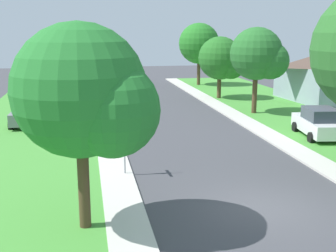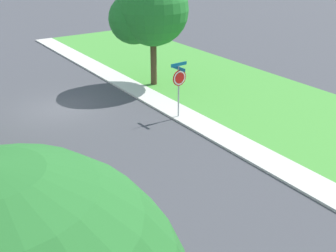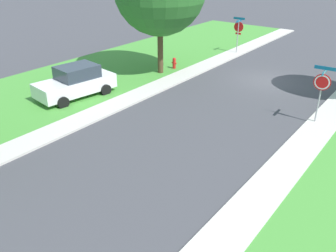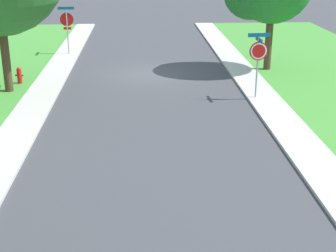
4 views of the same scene
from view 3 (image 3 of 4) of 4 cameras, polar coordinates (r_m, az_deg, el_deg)
The scene contains 8 objects.
ground_plane at distance 23.76m, azimuth 15.10°, elevation 6.83°, with size 120.00×120.00×0.00m, color #424247.
sidewalk_east at distance 17.39m, azimuth -16.16°, elevation -0.28°, with size 1.40×56.00×0.10m, color beige.
lawn_east at distance 21.11m, azimuth -24.04°, elevation 3.12°, with size 8.00×56.00×0.08m, color #479338.
sidewalk_west at distance 12.18m, azimuth 12.90°, elevation -12.19°, with size 1.40×56.00×0.10m, color beige.
stop_sign_near_corner at distance 29.36m, azimuth 10.94°, elevation 14.63°, with size 0.92×0.92×2.77m.
stop_sign_far_corner at distance 17.92m, azimuth 22.88°, elevation 5.85°, with size 0.92×0.92×2.77m.
car_white_far_down_street at distance 20.69m, azimuth -14.21°, elevation 6.68°, with size 2.50×4.52×1.76m.
fire_hydrant at distance 25.08m, azimuth 0.97°, elevation 9.78°, with size 0.38×0.22×0.83m.
Camera 3 is at (-8.19, 21.02, 7.45)m, focal length 39.00 mm.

